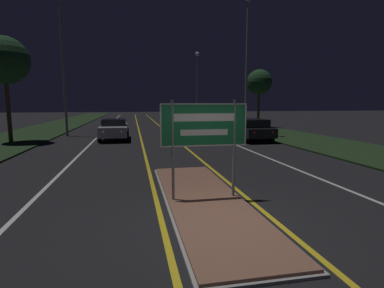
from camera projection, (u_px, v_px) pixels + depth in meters
ground_plane at (221, 225)px, 5.98m from camera, size 160.00×160.00×0.00m
median_island at (204, 200)px, 7.44m from camera, size 1.93×7.12×0.10m
verge_left at (32, 134)px, 23.57m from camera, size 5.00×100.00×0.08m
verge_right at (258, 130)px, 27.24m from camera, size 5.00×100.00×0.08m
centre_line_yellow_left at (138, 127)px, 30.05m from camera, size 0.12×70.00×0.01m
centre_line_yellow_right at (161, 127)px, 30.49m from camera, size 0.12×70.00×0.01m
lane_line_white_left at (107, 128)px, 29.46m from camera, size 0.12×70.00×0.01m
lane_line_white_right at (190, 127)px, 31.08m from camera, size 0.12×70.00×0.01m
edge_line_white_left at (75, 128)px, 28.88m from camera, size 0.10×70.00×0.01m
edge_line_white_right at (218, 126)px, 31.66m from camera, size 0.10×70.00×0.01m
highway_sign at (204, 129)px, 7.20m from camera, size 2.12×0.07×2.42m
streetlight_left_near at (62, 47)px, 21.20m from camera, size 0.52×0.52×10.02m
streetlight_right_near at (247, 49)px, 21.11m from camera, size 0.50×0.50×9.93m
streetlight_right_far at (197, 76)px, 38.62m from camera, size 0.55×0.55×8.93m
car_receding_0 at (250, 129)px, 19.64m from camera, size 2.00×4.39×1.40m
car_receding_1 at (176, 119)px, 31.18m from camera, size 2.02×4.55×1.41m
car_approaching_0 at (114, 129)px, 19.83m from camera, size 1.85×4.08×1.36m
roadside_palm_left at (4, 61)px, 17.53m from camera, size 2.78×2.78×6.24m
roadside_palm_right at (259, 82)px, 29.01m from camera, size 2.43×2.43×5.59m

